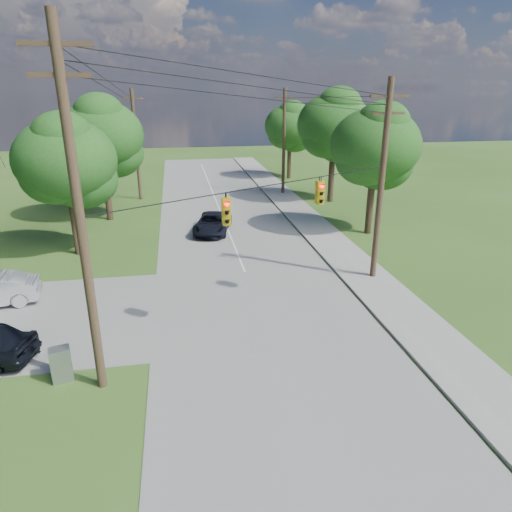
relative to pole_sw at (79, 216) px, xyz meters
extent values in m
plane|color=#31541C|center=(4.60, -0.40, -6.23)|extent=(140.00, 140.00, 0.00)
cube|color=gray|center=(6.60, 4.60, -6.21)|extent=(10.00, 100.00, 0.03)
cube|color=#9F9C95|center=(13.30, 4.60, -6.17)|extent=(2.60, 100.00, 0.12)
cylinder|color=brown|center=(0.00, 0.00, -0.23)|extent=(0.32, 0.32, 12.00)
cube|color=brown|center=(0.00, 0.00, 4.87)|extent=(2.00, 0.12, 0.14)
cube|color=brown|center=(0.00, 0.00, 4.07)|extent=(1.70, 0.12, 0.14)
cylinder|color=brown|center=(13.50, 7.60, -0.98)|extent=(0.32, 0.32, 10.50)
cube|color=brown|center=(13.50, 7.60, 3.37)|extent=(2.00, 0.12, 0.14)
cube|color=brown|center=(13.50, 7.60, 2.57)|extent=(1.70, 0.12, 0.14)
cylinder|color=brown|center=(13.50, 29.60, -1.23)|extent=(0.32, 0.32, 10.00)
cube|color=brown|center=(13.50, 29.60, 2.87)|extent=(2.00, 0.12, 0.14)
cylinder|color=brown|center=(-0.40, 29.60, -1.23)|extent=(0.32, 0.32, 10.00)
cube|color=brown|center=(-0.40, 29.60, 2.87)|extent=(2.00, 0.12, 0.14)
cylinder|color=black|center=(6.75, 3.80, 4.12)|extent=(13.52, 7.63, 1.53)
cylinder|color=black|center=(6.75, 3.80, 3.72)|extent=(13.52, 7.63, 1.53)
cylinder|color=black|center=(6.75, 3.80, 3.32)|extent=(13.52, 7.63, 1.53)
cylinder|color=black|center=(13.50, 18.60, 3.12)|extent=(0.03, 22.00, 0.53)
cylinder|color=black|center=(-0.20, 14.80, 3.87)|extent=(0.43, 29.60, 2.03)
cylinder|color=black|center=(13.50, 18.60, 2.72)|extent=(0.03, 22.00, 0.53)
cylinder|color=black|center=(-0.20, 14.80, 3.47)|extent=(0.43, 29.60, 2.03)
cylinder|color=black|center=(6.75, 3.80, -0.03)|extent=(13.52, 7.63, 0.04)
cube|color=#C3A20B|center=(4.86, 2.62, -0.75)|extent=(0.32, 0.22, 1.05)
sphere|color=#FF0C05|center=(4.86, 2.48, -0.40)|extent=(0.17, 0.17, 0.17)
cube|color=#C3A20B|center=(4.86, 2.86, -0.75)|extent=(0.32, 0.22, 1.05)
sphere|color=#FF0C05|center=(4.86, 3.00, -0.40)|extent=(0.17, 0.17, 0.17)
cube|color=#C3A20B|center=(9.45, 5.20, -0.75)|extent=(0.32, 0.22, 1.05)
sphere|color=#FF0C05|center=(9.45, 5.06, -0.40)|extent=(0.17, 0.17, 0.17)
cube|color=#C3A20B|center=(9.45, 5.44, -0.75)|extent=(0.32, 0.22, 1.05)
sphere|color=#FF0C05|center=(9.45, 5.58, -0.40)|extent=(0.17, 0.17, 0.17)
cylinder|color=#483324|center=(-3.40, 14.60, -4.65)|extent=(0.45, 0.45, 3.15)
ellipsoid|color=#1E5218|center=(-3.40, 14.60, -0.29)|extent=(6.00, 6.00, 4.92)
cylinder|color=#483324|center=(-2.40, 22.60, -4.48)|extent=(0.50, 0.50, 3.50)
ellipsoid|color=#1E5218|center=(-2.40, 22.60, 0.37)|extent=(6.40, 6.40, 5.25)
cylinder|color=#483324|center=(-4.40, 32.60, -4.57)|extent=(0.48, 0.47, 3.32)
ellipsoid|color=#1E5218|center=(-4.40, 32.60, 0.04)|extent=(6.00, 6.00, 4.92)
cylinder|color=#483324|center=(16.60, 15.60, -4.57)|extent=(0.48, 0.48, 3.32)
ellipsoid|color=#1E5218|center=(16.60, 15.60, 0.04)|extent=(6.20, 6.20, 5.08)
cylinder|color=#483324|center=(17.10, 25.60, -4.39)|extent=(0.52, 0.52, 3.67)
ellipsoid|color=#1E5218|center=(17.10, 25.60, 0.70)|extent=(6.60, 6.60, 5.41)
cylinder|color=#483324|center=(16.10, 37.60, -4.65)|extent=(0.45, 0.45, 3.15)
ellipsoid|color=#1E5218|center=(16.10, 37.60, -0.29)|extent=(5.80, 5.80, 4.76)
imported|color=black|center=(5.46, 17.67, -5.51)|extent=(3.44, 5.38, 1.38)
cube|color=gray|center=(-1.45, 0.60, -5.58)|extent=(0.82, 0.68, 1.30)
camera|label=1|loc=(3.02, -14.39, 3.73)|focal=32.00mm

